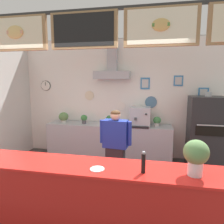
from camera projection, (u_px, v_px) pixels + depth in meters
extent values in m
plane|color=#3F3A38|center=(90.00, 218.00, 3.10)|extent=(6.67, 6.67, 0.00)
cube|color=#9E9E99|center=(120.00, 98.00, 5.56)|extent=(5.36, 0.12, 3.08)
cube|color=white|center=(120.00, 99.00, 5.50)|extent=(5.32, 0.01, 3.04)
cylinder|color=black|center=(46.00, 86.00, 5.84)|extent=(0.28, 0.02, 0.28)
cylinder|color=white|center=(46.00, 86.00, 5.83)|extent=(0.26, 0.01, 0.26)
cube|color=black|center=(45.00, 84.00, 5.82)|extent=(0.02, 0.01, 0.10)
cylinder|color=beige|center=(89.00, 95.00, 5.63)|extent=(0.25, 0.02, 0.25)
cylinder|color=white|center=(121.00, 106.00, 5.50)|extent=(0.22, 0.02, 0.22)
cylinder|color=teal|center=(151.00, 102.00, 5.33)|extent=(0.30, 0.02, 0.30)
cube|color=teal|center=(145.00, 83.00, 5.29)|extent=(0.23, 0.02, 0.29)
cube|color=silver|center=(145.00, 83.00, 5.28)|extent=(0.17, 0.01, 0.21)
cube|color=teal|center=(178.00, 81.00, 5.12)|extent=(0.22, 0.02, 0.26)
cube|color=#BDBDBD|center=(178.00, 81.00, 5.11)|extent=(0.16, 0.01, 0.18)
cube|color=teal|center=(203.00, 93.00, 5.05)|extent=(0.24, 0.02, 0.24)
cube|color=silver|center=(204.00, 93.00, 5.04)|extent=(0.17, 0.01, 0.17)
cube|color=#A3A5AD|center=(112.00, 75.00, 5.27)|extent=(0.90, 0.36, 0.20)
cube|color=#A3A5AD|center=(113.00, 55.00, 5.25)|extent=(0.24, 0.24, 0.78)
cube|color=#2D2D2D|center=(84.00, 10.00, 2.60)|extent=(4.70, 0.04, 0.04)
cube|color=#9E754C|center=(17.00, 34.00, 2.79)|extent=(0.86, 0.05, 0.45)
cube|color=beige|center=(16.00, 33.00, 2.76)|extent=(0.78, 0.01, 0.40)
ellipsoid|color=#E5BC70|center=(15.00, 32.00, 2.75)|extent=(0.24, 0.04, 0.17)
cube|color=tan|center=(15.00, 32.00, 2.74)|extent=(0.23, 0.01, 0.04)
cube|color=#9E754C|center=(84.00, 30.00, 2.61)|extent=(0.86, 0.05, 0.45)
cube|color=black|center=(83.00, 30.00, 2.58)|extent=(0.78, 0.01, 0.40)
cube|color=#9E754C|center=(161.00, 27.00, 2.42)|extent=(0.86, 0.05, 0.45)
cube|color=#F2E5C6|center=(161.00, 26.00, 2.40)|extent=(0.78, 0.01, 0.40)
ellipsoid|color=#DBAD60|center=(161.00, 25.00, 2.38)|extent=(0.21, 0.04, 0.15)
cube|color=#51843D|center=(161.00, 25.00, 2.37)|extent=(0.20, 0.01, 0.04)
cube|color=red|center=(80.00, 203.00, 2.65)|extent=(3.95, 0.56, 0.97)
cube|color=red|center=(79.00, 165.00, 2.57)|extent=(4.03, 0.59, 0.03)
cube|color=#A3A5AD|center=(108.00, 142.00, 5.38)|extent=(3.17, 0.58, 0.91)
cube|color=gray|center=(109.00, 152.00, 5.43)|extent=(3.01, 0.53, 0.02)
cube|color=#232326|center=(205.00, 133.00, 4.70)|extent=(0.75, 0.64, 1.67)
cube|color=black|center=(210.00, 131.00, 4.36)|extent=(0.56, 0.02, 0.20)
cube|color=#B7BABF|center=(210.00, 125.00, 4.32)|extent=(0.53, 0.02, 0.02)
cylinder|color=#B7BABF|center=(208.00, 94.00, 4.56)|extent=(0.14, 0.14, 0.10)
cube|color=#232328|center=(115.00, 168.00, 3.91)|extent=(0.35, 0.23, 0.80)
cube|color=#1E339E|center=(115.00, 134.00, 3.81)|extent=(0.46, 0.27, 0.51)
cylinder|color=#1E339E|center=(129.00, 134.00, 3.73)|extent=(0.08, 0.08, 0.43)
cylinder|color=#1E339E|center=(102.00, 131.00, 3.88)|extent=(0.08, 0.08, 0.43)
sphere|color=#D8AD8E|center=(116.00, 115.00, 3.76)|extent=(0.19, 0.19, 0.19)
ellipsoid|color=#4C331E|center=(116.00, 113.00, 3.75)|extent=(0.18, 0.18, 0.10)
cube|color=#B7BABF|center=(140.00, 116.00, 5.10)|extent=(0.49, 0.40, 0.47)
cylinder|color=#4C4C51|center=(135.00, 119.00, 4.90)|extent=(0.06, 0.06, 0.06)
cube|color=black|center=(139.00, 127.00, 4.90)|extent=(0.44, 0.10, 0.04)
sphere|color=black|center=(146.00, 114.00, 4.85)|extent=(0.04, 0.04, 0.04)
cylinder|color=#9E563D|center=(110.00, 123.00, 5.26)|extent=(0.11, 0.11, 0.09)
ellipsoid|color=#2D6638|center=(110.00, 119.00, 5.24)|extent=(0.19, 0.19, 0.17)
cylinder|color=beige|center=(64.00, 121.00, 5.54)|extent=(0.13, 0.13, 0.07)
ellipsoid|color=#5B844C|center=(64.00, 117.00, 5.52)|extent=(0.25, 0.25, 0.23)
cylinder|color=#4C4C51|center=(84.00, 122.00, 5.39)|extent=(0.11, 0.11, 0.09)
ellipsoid|color=#387A3D|center=(84.00, 118.00, 5.38)|extent=(0.17, 0.17, 0.15)
cylinder|color=beige|center=(157.00, 125.00, 5.09)|extent=(0.13, 0.13, 0.08)
ellipsoid|color=#47894C|center=(157.00, 120.00, 5.08)|extent=(0.19, 0.19, 0.17)
cylinder|color=silver|center=(195.00, 168.00, 2.26)|extent=(0.16, 0.16, 0.17)
cylinder|color=gray|center=(195.00, 172.00, 2.27)|extent=(0.15, 0.15, 0.05)
ellipsoid|color=#5B844C|center=(196.00, 152.00, 2.23)|extent=(0.27, 0.27, 0.27)
cylinder|color=black|center=(143.00, 164.00, 2.32)|extent=(0.05, 0.05, 0.22)
sphere|color=gray|center=(144.00, 153.00, 2.30)|extent=(0.04, 0.04, 0.04)
cylinder|color=white|center=(97.00, 169.00, 2.41)|extent=(0.17, 0.17, 0.01)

